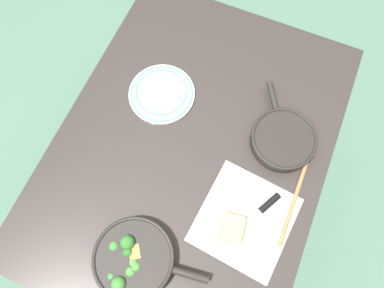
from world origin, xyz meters
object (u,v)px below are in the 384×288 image
at_px(skillet_broccoli, 134,259).
at_px(wooden_spoon, 301,178).
at_px(grater_knife, 256,215).
at_px(skillet_eggs, 283,139).
at_px(cheese_block, 231,229).
at_px(dinner_plate_stack, 162,93).

distance_m(skillet_broccoli, wooden_spoon, 0.63).
height_order(skillet_broccoli, grater_knife, skillet_broccoli).
xyz_separation_m(skillet_broccoli, wooden_spoon, (0.47, -0.42, -0.02)).
height_order(wooden_spoon, grater_knife, grater_knife).
distance_m(skillet_eggs, grater_knife, 0.29).
xyz_separation_m(skillet_broccoli, cheese_block, (0.21, -0.25, -0.00)).
bearing_deg(cheese_block, skillet_eggs, -9.25).
height_order(skillet_eggs, cheese_block, skillet_eggs).
height_order(skillet_broccoli, wooden_spoon, skillet_broccoli).
xyz_separation_m(skillet_eggs, grater_knife, (-0.29, -0.00, -0.02)).
height_order(grater_knife, dinner_plate_stack, dinner_plate_stack).
height_order(skillet_broccoli, skillet_eggs, skillet_broccoli).
distance_m(skillet_broccoli, dinner_plate_stack, 0.60).
relative_size(skillet_eggs, cheese_block, 3.29).
xyz_separation_m(skillet_broccoli, dinner_plate_stack, (0.58, 0.17, -0.02)).
relative_size(skillet_broccoli, wooden_spoon, 0.92).
distance_m(skillet_eggs, dinner_plate_stack, 0.48).
xyz_separation_m(grater_knife, dinner_plate_stack, (0.29, 0.48, 0.00)).
distance_m(wooden_spoon, grater_knife, 0.21).
bearing_deg(skillet_broccoli, wooden_spoon, 40.63).
bearing_deg(cheese_block, grater_knife, -38.65).
relative_size(skillet_broccoli, skillet_eggs, 1.17).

